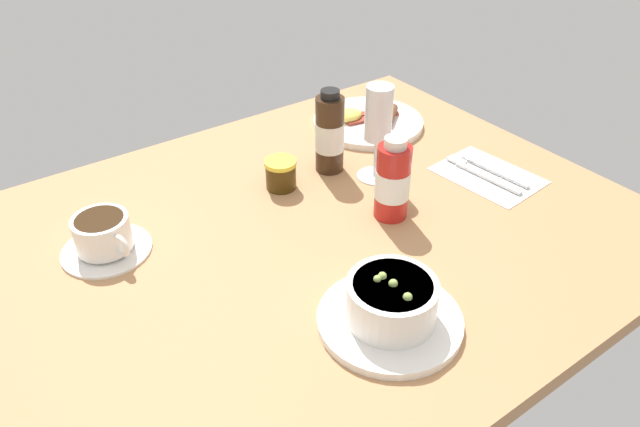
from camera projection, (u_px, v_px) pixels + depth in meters
ground_plane at (303, 241)px, 97.61cm from camera, size 110.00×84.00×3.00cm
porridge_bowl at (391, 305)px, 78.47cm from camera, size 19.49×19.49×7.71cm
cutlery_setting at (487, 174)px, 111.51cm from camera, size 15.07×19.39×0.90cm
coffee_cup at (104, 237)px, 91.33cm from camera, size 13.74×13.84×6.18cm
wine_glass at (378, 119)px, 104.55cm from camera, size 6.69×6.69×17.75cm
jam_jar at (281, 174)px, 106.59cm from camera, size 5.70×5.70×5.46cm
sauce_bottle_brown at (330, 134)px, 109.23cm from camera, size 5.35×5.35×15.85cm
sauce_bottle_red at (393, 181)px, 97.22cm from camera, size 5.71×5.71×14.48cm
breakfast_plate at (367, 121)px, 127.79cm from camera, size 23.29×23.29×3.70cm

